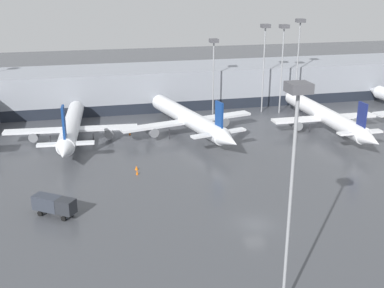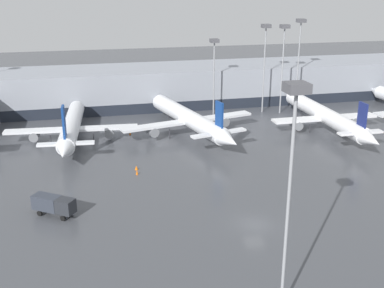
{
  "view_description": "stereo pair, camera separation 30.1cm",
  "coord_description": "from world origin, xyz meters",
  "px_view_note": "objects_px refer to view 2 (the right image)",
  "views": [
    {
      "loc": [
        -19.66,
        -49.88,
        28.97
      ],
      "look_at": [
        -2.71,
        23.09,
        3.0
      ],
      "focal_mm": 45.0,
      "sensor_mm": 36.0,
      "label": 1
    },
    {
      "loc": [
        -19.37,
        -49.95,
        28.97
      ],
      "look_at": [
        -2.71,
        23.09,
        3.0
      ],
      "focal_mm": 45.0,
      "sensor_mm": 36.0,
      "label": 2
    }
  ],
  "objects_px": {
    "service_truck_1": "(54,204)",
    "apron_light_mast_5": "(293,141)",
    "traffic_cone_3": "(130,133)",
    "apron_light_mast_3": "(265,44)",
    "apron_light_mast_0": "(214,55)",
    "parked_jet_2": "(325,115)",
    "traffic_cone_4": "(137,172)",
    "apron_light_mast_2": "(300,40)",
    "parked_jet_4": "(72,126)",
    "parked_jet_1": "(189,118)",
    "apron_light_mast_4": "(284,45)",
    "traffic_cone_2": "(136,168)"
  },
  "relations": [
    {
      "from": "service_truck_1",
      "to": "apron_light_mast_5",
      "type": "distance_m",
      "value": 35.23
    },
    {
      "from": "traffic_cone_3",
      "to": "apron_light_mast_3",
      "type": "distance_m",
      "value": 36.0
    },
    {
      "from": "apron_light_mast_0",
      "to": "apron_light_mast_3",
      "type": "xyz_separation_m",
      "value": [
        11.31,
        -0.71,
        2.01
      ]
    },
    {
      "from": "service_truck_1",
      "to": "apron_light_mast_5",
      "type": "height_order",
      "value": "apron_light_mast_5"
    },
    {
      "from": "parked_jet_2",
      "to": "service_truck_1",
      "type": "height_order",
      "value": "parked_jet_2"
    },
    {
      "from": "traffic_cone_3",
      "to": "apron_light_mast_3",
      "type": "relative_size",
      "value": 0.04
    },
    {
      "from": "traffic_cone_4",
      "to": "apron_light_mast_0",
      "type": "distance_m",
      "value": 39.69
    },
    {
      "from": "apron_light_mast_5",
      "to": "service_truck_1",
      "type": "bearing_deg",
      "value": 131.26
    },
    {
      "from": "apron_light_mast_2",
      "to": "parked_jet_4",
      "type": "bearing_deg",
      "value": -165.42
    },
    {
      "from": "parked_jet_2",
      "to": "traffic_cone_4",
      "type": "height_order",
      "value": "parked_jet_2"
    },
    {
      "from": "apron_light_mast_3",
      "to": "apron_light_mast_5",
      "type": "height_order",
      "value": "apron_light_mast_5"
    },
    {
      "from": "apron_light_mast_0",
      "to": "apron_light_mast_3",
      "type": "height_order",
      "value": "apron_light_mast_3"
    },
    {
      "from": "parked_jet_4",
      "to": "apron_light_mast_5",
      "type": "relative_size",
      "value": 1.57
    },
    {
      "from": "parked_jet_4",
      "to": "parked_jet_1",
      "type": "bearing_deg",
      "value": -87.75
    },
    {
      "from": "parked_jet_1",
      "to": "apron_light_mast_0",
      "type": "distance_m",
      "value": 18.75
    },
    {
      "from": "apron_light_mast_3",
      "to": "service_truck_1",
      "type": "bearing_deg",
      "value": -136.57
    },
    {
      "from": "parked_jet_4",
      "to": "apron_light_mast_4",
      "type": "relative_size",
      "value": 1.71
    },
    {
      "from": "apron_light_mast_3",
      "to": "apron_light_mast_2",
      "type": "bearing_deg",
      "value": 8.7
    },
    {
      "from": "parked_jet_1",
      "to": "parked_jet_2",
      "type": "relative_size",
      "value": 0.95
    },
    {
      "from": "apron_light_mast_3",
      "to": "apron_light_mast_4",
      "type": "xyz_separation_m",
      "value": [
        3.59,
        -1.69,
        -0.01
      ]
    },
    {
      "from": "apron_light_mast_4",
      "to": "apron_light_mast_2",
      "type": "bearing_deg",
      "value": 30.62
    },
    {
      "from": "parked_jet_2",
      "to": "apron_light_mast_5",
      "type": "bearing_deg",
      "value": 148.47
    },
    {
      "from": "parked_jet_2",
      "to": "traffic_cone_4",
      "type": "xyz_separation_m",
      "value": [
        -39.16,
        -14.58,
        -2.71
      ]
    },
    {
      "from": "traffic_cone_2",
      "to": "traffic_cone_4",
      "type": "bearing_deg",
      "value": -93.88
    },
    {
      "from": "parked_jet_1",
      "to": "apron_light_mast_3",
      "type": "distance_m",
      "value": 26.47
    },
    {
      "from": "apron_light_mast_0",
      "to": "apron_light_mast_5",
      "type": "xyz_separation_m",
      "value": [
        -11.69,
        -66.45,
        3.17
      ]
    },
    {
      "from": "apron_light_mast_4",
      "to": "apron_light_mast_5",
      "type": "bearing_deg",
      "value": -112.55
    },
    {
      "from": "apron_light_mast_0",
      "to": "apron_light_mast_2",
      "type": "relative_size",
      "value": 0.82
    },
    {
      "from": "traffic_cone_2",
      "to": "apron_light_mast_3",
      "type": "distance_m",
      "value": 45.41
    },
    {
      "from": "parked_jet_2",
      "to": "apron_light_mast_2",
      "type": "height_order",
      "value": "apron_light_mast_2"
    },
    {
      "from": "parked_jet_1",
      "to": "parked_jet_4",
      "type": "distance_m",
      "value": 22.06
    },
    {
      "from": "traffic_cone_3",
      "to": "apron_light_mast_2",
      "type": "height_order",
      "value": "apron_light_mast_2"
    },
    {
      "from": "service_truck_1",
      "to": "traffic_cone_2",
      "type": "distance_m",
      "value": 17.91
    },
    {
      "from": "traffic_cone_2",
      "to": "apron_light_mast_5",
      "type": "distance_m",
      "value": 41.5
    },
    {
      "from": "traffic_cone_3",
      "to": "apron_light_mast_4",
      "type": "bearing_deg",
      "value": 13.92
    },
    {
      "from": "parked_jet_4",
      "to": "apron_light_mast_5",
      "type": "distance_m",
      "value": 58.72
    },
    {
      "from": "traffic_cone_2",
      "to": "service_truck_1",
      "type": "bearing_deg",
      "value": -132.54
    },
    {
      "from": "traffic_cone_2",
      "to": "traffic_cone_3",
      "type": "bearing_deg",
      "value": 87.26
    },
    {
      "from": "parked_jet_1",
      "to": "traffic_cone_2",
      "type": "relative_size",
      "value": 50.9
    },
    {
      "from": "parked_jet_2",
      "to": "parked_jet_4",
      "type": "bearing_deg",
      "value": 84.79
    },
    {
      "from": "traffic_cone_2",
      "to": "apron_light_mast_2",
      "type": "xyz_separation_m",
      "value": [
        40.69,
        29.89,
        15.51
      ]
    },
    {
      "from": "service_truck_1",
      "to": "apron_light_mast_0",
      "type": "height_order",
      "value": "apron_light_mast_0"
    },
    {
      "from": "apron_light_mast_0",
      "to": "parked_jet_2",
      "type": "bearing_deg",
      "value": -42.25
    },
    {
      "from": "parked_jet_1",
      "to": "traffic_cone_3",
      "type": "height_order",
      "value": "parked_jet_1"
    },
    {
      "from": "service_truck_1",
      "to": "apron_light_mast_3",
      "type": "height_order",
      "value": "apron_light_mast_3"
    },
    {
      "from": "apron_light_mast_3",
      "to": "apron_light_mast_0",
      "type": "bearing_deg",
      "value": 176.43
    },
    {
      "from": "traffic_cone_2",
      "to": "apron_light_mast_4",
      "type": "distance_m",
      "value": 47.02
    },
    {
      "from": "service_truck_1",
      "to": "parked_jet_4",
      "type": "bearing_deg",
      "value": 120.96
    },
    {
      "from": "parked_jet_1",
      "to": "parked_jet_2",
      "type": "distance_m",
      "value": 27.18
    },
    {
      "from": "parked_jet_1",
      "to": "parked_jet_4",
      "type": "height_order",
      "value": "parked_jet_4"
    }
  ]
}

